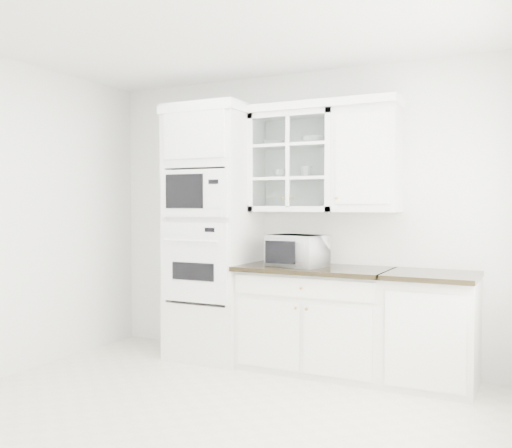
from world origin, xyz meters
The scene contains 13 objects.
ground centered at (0.00, 0.00, 0.01)m, with size 4.00×3.50×0.01m, color beige.
room_shell centered at (0.00, 0.43, 1.78)m, with size 4.00×3.50×2.70m.
oven_column centered at (-0.75, 1.42, 1.20)m, with size 0.76×0.68×2.40m.
base_cabinet_run centered at (0.28, 1.45, 0.46)m, with size 1.32×0.67×0.92m.
extra_base_cabinet centered at (1.28, 1.45, 0.46)m, with size 0.72×0.67×0.92m.
upper_cabinet_glass centered at (0.03, 1.58, 1.85)m, with size 0.80×0.33×0.90m.
upper_cabinet_solid centered at (0.71, 1.58, 1.85)m, with size 0.55×0.33×0.90m, color white.
crown_molding centered at (-0.07, 1.56, 2.33)m, with size 2.14×0.38×0.07m, color white.
countertop_microwave centered at (0.14, 1.41, 1.06)m, with size 0.48×0.40×0.28m, color white.
bowl_a centered at (-0.19, 1.59, 2.03)m, with size 0.20×0.20×0.05m, color white.
bowl_b centered at (0.21, 1.60, 2.04)m, with size 0.21×0.21×0.07m, color white.
cup_a centered at (-0.13, 1.60, 1.75)m, with size 0.11×0.11×0.08m, color white.
cup_b centered at (0.13, 1.59, 1.76)m, with size 0.11×0.11×0.10m, color white.
Camera 1 is at (2.06, -3.24, 1.47)m, focal length 40.00 mm.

